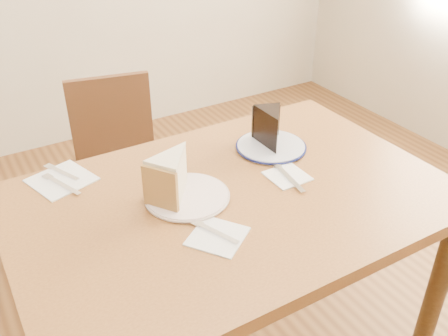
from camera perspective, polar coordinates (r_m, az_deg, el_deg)
table at (r=1.44m, az=0.98°, el=-6.26°), size 1.20×0.80×0.75m
chair_far at (r=2.12m, az=-11.73°, el=-0.04°), size 0.47×0.47×0.81m
plate_cream at (r=1.37m, az=-4.24°, el=-3.26°), size 0.22×0.22×0.01m
plate_navy at (r=1.61m, az=5.39°, el=2.46°), size 0.22×0.22×0.01m
carrot_cake at (r=1.34m, az=-5.70°, el=-0.81°), size 0.17×0.16×0.11m
chocolate_cake at (r=1.58m, az=5.43°, el=4.32°), size 0.12×0.15×0.11m
napkin_cream at (r=1.23m, az=-0.75°, el=-7.81°), size 0.18×0.18×0.00m
napkin_navy at (r=1.47m, az=7.24°, el=-0.91°), size 0.11×0.11×0.00m
napkin_spare at (r=1.52m, az=-18.07°, el=-1.29°), size 0.20×0.20×0.00m
fork_cream at (r=1.24m, az=-1.01°, el=-7.33°), size 0.06×0.14×0.00m
knife_navy at (r=1.46m, az=7.37°, el=-1.05°), size 0.04×0.17×0.00m
fork_spare at (r=1.54m, az=-18.03°, el=-0.47°), size 0.07×0.13×0.00m
knife_spare at (r=1.49m, az=-18.04°, el=-1.81°), size 0.07×0.15×0.00m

